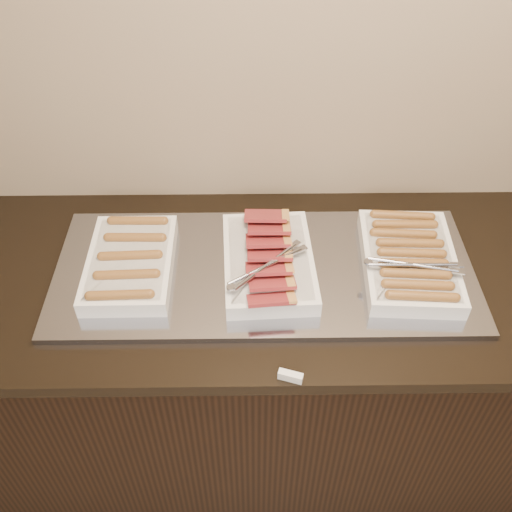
{
  "coord_description": "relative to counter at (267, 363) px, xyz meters",
  "views": [
    {
      "loc": [
        -0.05,
        0.99,
        2.09
      ],
      "look_at": [
        -0.04,
        2.13,
        0.97
      ],
      "focal_mm": 40.0,
      "sensor_mm": 36.0,
      "label": 1
    }
  ],
  "objects": [
    {
      "name": "warming_tray",
      "position": [
        -0.02,
        0.0,
        0.46
      ],
      "size": [
        1.2,
        0.5,
        0.02
      ],
      "primitive_type": "cube",
      "color": "#91939E",
      "rests_on": "counter"
    },
    {
      "name": "label_holder",
      "position": [
        0.04,
        -0.36,
        0.46
      ],
      "size": [
        0.06,
        0.04,
        0.02
      ],
      "primitive_type": "cube",
      "rotation": [
        0.0,
        0.0,
        -0.31
      ],
      "color": "white",
      "rests_on": "counter"
    },
    {
      "name": "counter",
      "position": [
        0.0,
        0.0,
        0.0
      ],
      "size": [
        2.06,
        0.76,
        0.9
      ],
      "color": "black",
      "rests_on": "ground"
    },
    {
      "name": "dish_right",
      "position": [
        0.4,
        -0.0,
        0.5
      ],
      "size": [
        0.28,
        0.4,
        0.08
      ],
      "rotation": [
        0.0,
        0.0,
        -0.06
      ],
      "color": "white",
      "rests_on": "warming_tray"
    },
    {
      "name": "dish_left",
      "position": [
        -0.4,
        0.0,
        0.5
      ],
      "size": [
        0.24,
        0.36,
        0.07
      ],
      "rotation": [
        0.0,
        0.0,
        0.01
      ],
      "color": "white",
      "rests_on": "warming_tray"
    },
    {
      "name": "dish_center",
      "position": [
        -0.0,
        -0.0,
        0.5
      ],
      "size": [
        0.27,
        0.4,
        0.09
      ],
      "rotation": [
        0.0,
        0.0,
        0.05
      ],
      "color": "white",
      "rests_on": "warming_tray"
    }
  ]
}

